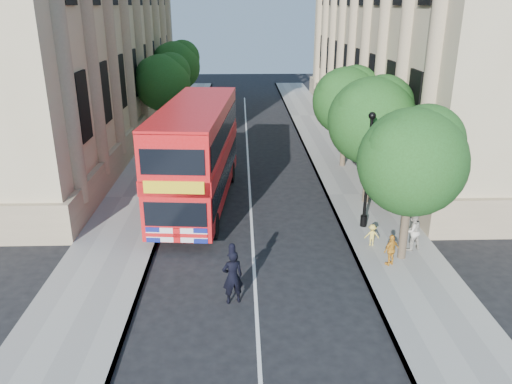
{
  "coord_description": "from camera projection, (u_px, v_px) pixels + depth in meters",
  "views": [
    {
      "loc": [
        -0.45,
        -14.24,
        9.4
      ],
      "look_at": [
        0.14,
        4.68,
        2.3
      ],
      "focal_mm": 35.0,
      "sensor_mm": 36.0,
      "label": 1
    }
  ],
  "objects": [
    {
      "name": "ground",
      "position": [
        256.0,
        306.0,
        16.64
      ],
      "size": [
        120.0,
        120.0,
        0.0
      ],
      "primitive_type": "plane",
      "color": "black",
      "rests_on": "ground"
    },
    {
      "name": "pavement_right",
      "position": [
        359.0,
        195.0,
        26.15
      ],
      "size": [
        3.5,
        80.0,
        0.12
      ],
      "primitive_type": "cube",
      "color": "gray",
      "rests_on": "ground"
    },
    {
      "name": "pavement_left",
      "position": [
        139.0,
        198.0,
        25.81
      ],
      "size": [
        3.5,
        80.0,
        0.12
      ],
      "primitive_type": "cube",
      "color": "gray",
      "rests_on": "ground"
    },
    {
      "name": "building_right",
      "position": [
        435.0,
        11.0,
        36.35
      ],
      "size": [
        12.0,
        38.0,
        18.0
      ],
      "primitive_type": "cube",
      "color": "tan",
      "rests_on": "ground"
    },
    {
      "name": "building_left",
      "position": [
        52.0,
        11.0,
        35.54
      ],
      "size": [
        12.0,
        38.0,
        18.0
      ],
      "primitive_type": "cube",
      "color": "tan",
      "rests_on": "ground"
    },
    {
      "name": "tree_right_near",
      "position": [
        414.0,
        156.0,
        18.16
      ],
      "size": [
        4.0,
        4.0,
        6.08
      ],
      "color": "#473828",
      "rests_on": "ground"
    },
    {
      "name": "tree_right_mid",
      "position": [
        373.0,
        116.0,
        23.71
      ],
      "size": [
        4.2,
        4.2,
        6.37
      ],
      "color": "#473828",
      "rests_on": "ground"
    },
    {
      "name": "tree_right_far",
      "position": [
        347.0,
        97.0,
        29.37
      ],
      "size": [
        4.0,
        4.0,
        6.15
      ],
      "color": "#473828",
      "rests_on": "ground"
    },
    {
      "name": "tree_left_far",
      "position": [
        163.0,
        79.0,
        35.53
      ],
      "size": [
        4.0,
        4.0,
        6.3
      ],
      "color": "#473828",
      "rests_on": "ground"
    },
    {
      "name": "tree_left_back",
      "position": [
        176.0,
        63.0,
        42.92
      ],
      "size": [
        4.2,
        4.2,
        6.65
      ],
      "color": "#473828",
      "rests_on": "ground"
    },
    {
      "name": "lamp_post",
      "position": [
        367.0,
        175.0,
        21.53
      ],
      "size": [
        0.32,
        0.32,
        5.16
      ],
      "color": "black",
      "rests_on": "pavement_right"
    },
    {
      "name": "double_decker_bus",
      "position": [
        197.0,
        152.0,
        24.12
      ],
      "size": [
        3.71,
        10.9,
        4.95
      ],
      "rotation": [
        0.0,
        0.0,
        -0.08
      ],
      "color": "red",
      "rests_on": "ground"
    },
    {
      "name": "box_van",
      "position": [
        202.0,
        147.0,
        30.52
      ],
      "size": [
        2.3,
        4.76,
        2.63
      ],
      "rotation": [
        0.0,
        0.0,
        -0.1
      ],
      "color": "black",
      "rests_on": "ground"
    },
    {
      "name": "police_constable",
      "position": [
        233.0,
        277.0,
        16.51
      ],
      "size": [
        0.81,
        0.64,
        1.93
      ],
      "primitive_type": "imported",
      "rotation": [
        0.0,
        0.0,
        3.43
      ],
      "color": "black",
      "rests_on": "ground"
    },
    {
      "name": "woman_pedestrian",
      "position": [
        412.0,
        231.0,
        19.94
      ],
      "size": [
        0.96,
        0.86,
        1.64
      ],
      "primitive_type": "imported",
      "rotation": [
        0.0,
        0.0,
        3.5
      ],
      "color": "beige",
      "rests_on": "pavement_right"
    },
    {
      "name": "child_a",
      "position": [
        391.0,
        250.0,
        18.82
      ],
      "size": [
        0.78,
        0.63,
        1.25
      ],
      "primitive_type": "imported",
      "rotation": [
        0.0,
        0.0,
        3.67
      ],
      "color": "orange",
      "rests_on": "pavement_right"
    },
    {
      "name": "child_b",
      "position": [
        372.0,
        235.0,
        20.41
      ],
      "size": [
        0.62,
        0.39,
        0.93
      ],
      "primitive_type": "imported",
      "rotation": [
        0.0,
        0.0,
        3.07
      ],
      "color": "#E0C64C",
      "rests_on": "pavement_right"
    }
  ]
}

